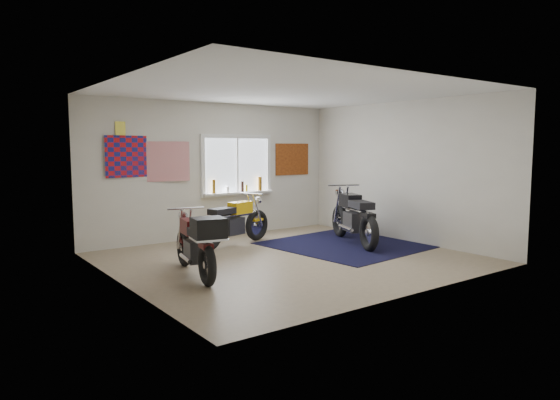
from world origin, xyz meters
TOP-DOWN VIEW (x-y plane):
  - ground at (0.00, 0.00)m, footprint 5.50×5.50m
  - room_shell at (0.00, 0.00)m, footprint 5.50×5.50m
  - navy_rug at (1.54, 0.29)m, footprint 2.74×2.83m
  - window_assembly at (0.50, 2.47)m, footprint 1.66×0.17m
  - oil_bottles at (0.59, 2.40)m, footprint 1.19×0.09m
  - flag_display at (-1.90, 2.48)m, footprint 1.60×0.10m
  - triumph_poster at (1.95, 2.48)m, footprint 0.90×0.03m
  - yellow_triumph at (-0.16, 1.50)m, footprint 1.84×0.71m
  - black_chrome_bike at (1.74, 0.31)m, footprint 1.00×2.02m
  - maroon_tourer at (-1.78, -0.20)m, footprint 0.74×1.83m

SIDE VIEW (x-z plane):
  - ground at x=0.00m, z-range 0.00..0.00m
  - navy_rug at x=1.54m, z-range 0.00..0.01m
  - yellow_triumph at x=-0.16m, z-range -0.06..0.89m
  - black_chrome_bike at x=1.74m, z-range -0.07..1.03m
  - maroon_tourer at x=-1.78m, z-range 0.02..0.95m
  - oil_bottles at x=0.59m, z-range 0.88..1.18m
  - window_assembly at x=0.50m, z-range 0.74..2.00m
  - triumph_poster at x=1.95m, z-range 1.20..1.90m
  - room_shell at x=0.00m, z-range -1.11..4.39m
  - flag_display at x=-1.90m, z-range 1.56..2.73m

